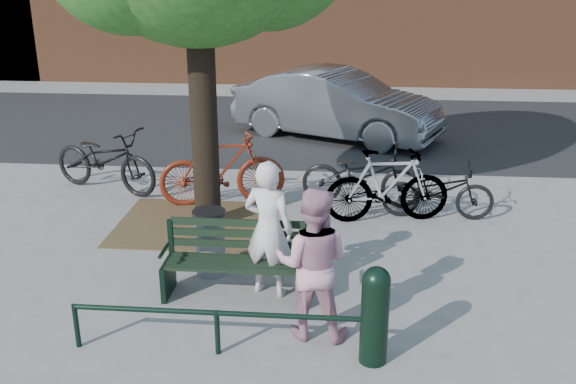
# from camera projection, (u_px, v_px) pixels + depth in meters

# --- Properties ---
(ground) EXTENTS (90.00, 90.00, 0.00)m
(ground) POSITION_uv_depth(u_px,v_px,m) (237.00, 297.00, 7.82)
(ground) COLOR gray
(ground) RESTS_ON ground
(dirt_pit) EXTENTS (2.40, 2.00, 0.02)m
(dirt_pit) POSITION_uv_depth(u_px,v_px,m) (196.00, 224.00, 9.95)
(dirt_pit) COLOR brown
(dirt_pit) RESTS_ON ground
(road) EXTENTS (40.00, 7.00, 0.01)m
(road) POSITION_uv_depth(u_px,v_px,m) (292.00, 126.00, 15.77)
(road) COLOR black
(road) RESTS_ON ground
(park_bench) EXTENTS (1.74, 0.54, 0.97)m
(park_bench) POSITION_uv_depth(u_px,v_px,m) (237.00, 258.00, 7.73)
(park_bench) COLOR black
(park_bench) RESTS_ON ground
(guard_railing) EXTENTS (3.06, 0.06, 0.51)m
(guard_railing) POSITION_uv_depth(u_px,v_px,m) (217.00, 320.00, 6.55)
(guard_railing) COLOR black
(guard_railing) RESTS_ON ground
(person_left) EXTENTS (0.72, 0.58, 1.70)m
(person_left) POSITION_uv_depth(u_px,v_px,m) (269.00, 229.00, 7.64)
(person_left) COLOR beige
(person_left) RESTS_ON ground
(person_right) EXTENTS (0.88, 0.72, 1.69)m
(person_right) POSITION_uv_depth(u_px,v_px,m) (312.00, 264.00, 6.77)
(person_right) COLOR #C28597
(person_right) RESTS_ON ground
(bollard) EXTENTS (0.28, 0.28, 1.06)m
(bollard) POSITION_uv_depth(u_px,v_px,m) (375.00, 312.00, 6.38)
(bollard) COLOR black
(bollard) RESTS_ON ground
(litter_bin) EXTENTS (0.43, 0.43, 0.87)m
(litter_bin) POSITION_uv_depth(u_px,v_px,m) (210.00, 242.00, 8.26)
(litter_bin) COLOR gray
(litter_bin) RESTS_ON ground
(bicycle_a) EXTENTS (2.31, 1.50, 1.15)m
(bicycle_a) POSITION_uv_depth(u_px,v_px,m) (105.00, 159.00, 11.24)
(bicycle_a) COLOR black
(bicycle_a) RESTS_ON ground
(bicycle_b) EXTENTS (2.16, 1.05, 1.25)m
(bicycle_b) POSITION_uv_depth(u_px,v_px,m) (222.00, 169.00, 10.56)
(bicycle_b) COLOR #5D1B0D
(bicycle_b) RESTS_ON ground
(bicycle_c) EXTENTS (2.05, 0.90, 1.05)m
(bicycle_c) POSITION_uv_depth(u_px,v_px,m) (362.00, 175.00, 10.59)
(bicycle_c) COLOR black
(bicycle_c) RESTS_ON ground
(bicycle_d) EXTENTS (2.01, 0.87, 1.17)m
(bicycle_d) POSITION_uv_depth(u_px,v_px,m) (387.00, 186.00, 9.89)
(bicycle_d) COLOR gray
(bicycle_d) RESTS_ON ground
(bicycle_e) EXTENTS (1.75, 0.66, 0.91)m
(bicycle_e) POSITION_uv_depth(u_px,v_px,m) (438.00, 191.00, 10.06)
(bicycle_e) COLOR black
(bicycle_e) RESTS_ON ground
(parked_car) EXTENTS (4.98, 3.42, 1.55)m
(parked_car) POSITION_uv_depth(u_px,v_px,m) (336.00, 104.00, 14.55)
(parked_car) COLOR slate
(parked_car) RESTS_ON ground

